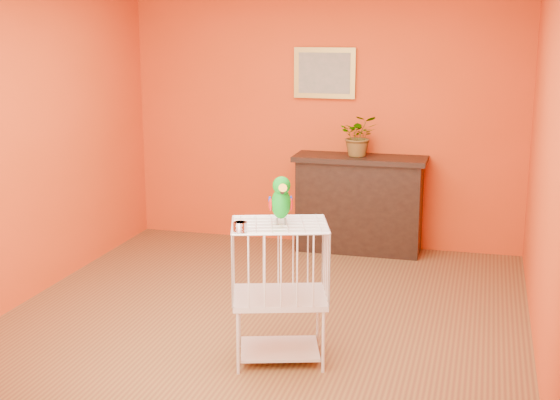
% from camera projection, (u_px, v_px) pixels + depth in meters
% --- Properties ---
extents(ground, '(4.50, 4.50, 0.00)m').
position_uv_depth(ground, '(263.00, 319.00, 6.03)').
color(ground, brown).
rests_on(ground, ground).
extents(room_shell, '(4.50, 4.50, 4.50)m').
position_uv_depth(room_shell, '(262.00, 115.00, 5.68)').
color(room_shell, '#D44214').
rests_on(room_shell, ground).
extents(console_cabinet, '(1.30, 0.47, 0.96)m').
position_uv_depth(console_cabinet, '(359.00, 204.00, 7.73)').
color(console_cabinet, black).
rests_on(console_cabinet, ground).
extents(potted_plant, '(0.43, 0.46, 0.32)m').
position_uv_depth(potted_plant, '(360.00, 140.00, 7.63)').
color(potted_plant, '#26722D').
rests_on(potted_plant, console_cabinet).
extents(framed_picture, '(0.62, 0.04, 0.50)m').
position_uv_depth(framed_picture, '(325.00, 73.00, 7.73)').
color(framed_picture, '#B2973F').
rests_on(framed_picture, room_shell).
extents(birdcage, '(0.73, 0.64, 0.95)m').
position_uv_depth(birdcage, '(280.00, 290.00, 5.20)').
color(birdcage, silver).
rests_on(birdcage, ground).
extents(feed_cup, '(0.09, 0.09, 0.06)m').
position_uv_depth(feed_cup, '(240.00, 227.00, 4.89)').
color(feed_cup, silver).
rests_on(feed_cup, birdcage).
extents(parrot, '(0.18, 0.30, 0.33)m').
position_uv_depth(parrot, '(281.00, 200.00, 5.04)').
color(parrot, '#59544C').
rests_on(parrot, birdcage).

